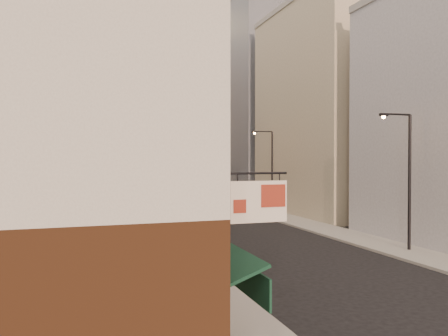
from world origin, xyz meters
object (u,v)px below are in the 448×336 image
Objects in this scene: streetlamp_near at (407,173)px; streetlamp_mid at (270,167)px; white_tower at (188,94)px; traffic_light_left at (125,175)px; clock_tower at (125,105)px.

streetlamp_mid is (-0.34, 17.75, 0.08)m from streetlamp_near.
streetlamp_near is at bearing -92.90° from white_tower.
streetlamp_near is 0.98× the size of streetlamp_mid.
traffic_light_left is (-12.90, 27.27, -0.87)m from streetlamp_near.
streetlamp_near is 17.76m from streetlamp_mid.
white_tower is at bearing 88.81° from streetlamp_mid.
white_tower is at bearing -125.89° from traffic_light_left.
streetlamp_mid is 15.78m from traffic_light_left.
streetlamp_near reaches higher than traffic_light_left.
clock_tower is 80.87m from streetlamp_near.
traffic_light_left is (-16.21, -38.16, -14.98)m from white_tower.
white_tower is (11.00, -14.00, 0.97)m from clock_tower.
clock_tower is 5.60× the size of streetlamp_mid.
streetlamp_mid reaches higher than traffic_light_left.
white_tower is 5.18× the size of streetlamp_mid.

